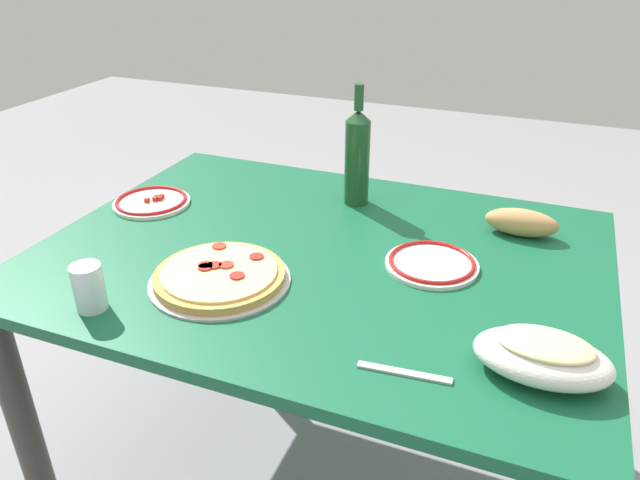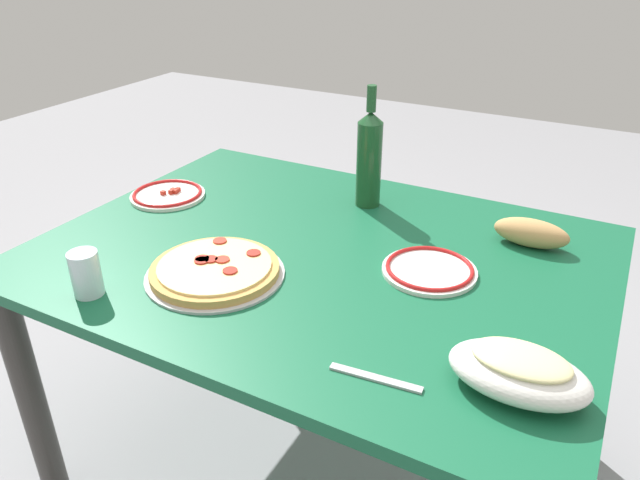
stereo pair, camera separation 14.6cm
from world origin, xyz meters
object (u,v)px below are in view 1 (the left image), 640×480
(pepperoni_pizza, at_px, (220,276))
(wine_bottle, at_px, (357,156))
(baked_pasta_dish, at_px, (543,355))
(side_plate_near, at_px, (432,263))
(bread_loaf, at_px, (521,222))
(dining_table, at_px, (320,287))
(side_plate_far, at_px, (152,202))
(water_glass, at_px, (89,287))

(pepperoni_pizza, distance_m, wine_bottle, 0.56)
(wine_bottle, bearing_deg, baked_pasta_dish, -47.23)
(pepperoni_pizza, bearing_deg, wine_bottle, 74.79)
(side_plate_near, xyz_separation_m, bread_loaf, (0.18, 0.25, 0.03))
(baked_pasta_dish, bearing_deg, bread_loaf, 98.74)
(dining_table, xyz_separation_m, pepperoni_pizza, (-0.16, -0.22, 0.12))
(pepperoni_pizza, xyz_separation_m, baked_pasta_dish, (0.69, -0.06, 0.03))
(wine_bottle, relative_size, bread_loaf, 1.86)
(side_plate_far, bearing_deg, wine_bottle, 23.26)
(side_plate_near, height_order, side_plate_far, side_plate_far)
(baked_pasta_dish, relative_size, water_glass, 2.37)
(baked_pasta_dish, distance_m, side_plate_near, 0.40)
(dining_table, height_order, bread_loaf, bread_loaf)
(baked_pasta_dish, distance_m, side_plate_far, 1.14)
(side_plate_far, relative_size, bread_loaf, 1.19)
(baked_pasta_dish, bearing_deg, water_glass, -171.70)
(pepperoni_pizza, relative_size, water_glass, 3.14)
(baked_pasta_dish, relative_size, wine_bottle, 0.71)
(dining_table, bearing_deg, wine_bottle, 92.23)
(baked_pasta_dish, height_order, water_glass, water_glass)
(pepperoni_pizza, xyz_separation_m, water_glass, (-0.19, -0.19, 0.04))
(dining_table, height_order, side_plate_far, side_plate_far)
(dining_table, distance_m, bread_loaf, 0.54)
(side_plate_near, distance_m, bread_loaf, 0.30)
(wine_bottle, xyz_separation_m, side_plate_far, (-0.54, -0.23, -0.13))
(wine_bottle, bearing_deg, dining_table, -87.77)
(baked_pasta_dish, height_order, wine_bottle, wine_bottle)
(pepperoni_pizza, height_order, baked_pasta_dish, baked_pasta_dish)
(dining_table, xyz_separation_m, side_plate_far, (-0.55, 0.08, 0.11))
(side_plate_far, xyz_separation_m, bread_loaf, (1.00, 0.19, 0.03))
(wine_bottle, relative_size, water_glass, 3.36)
(wine_bottle, bearing_deg, bread_loaf, -4.54)
(dining_table, distance_m, wine_bottle, 0.40)
(pepperoni_pizza, height_order, water_glass, water_glass)
(baked_pasta_dish, xyz_separation_m, bread_loaf, (-0.08, 0.55, -0.01))
(dining_table, height_order, baked_pasta_dish, baked_pasta_dish)
(wine_bottle, bearing_deg, side_plate_far, -156.74)
(baked_pasta_dish, height_order, side_plate_near, baked_pasta_dish)
(side_plate_near, height_order, bread_loaf, bread_loaf)
(water_glass, bearing_deg, side_plate_near, 34.95)
(dining_table, relative_size, side_plate_far, 6.25)
(pepperoni_pizza, relative_size, bread_loaf, 1.74)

